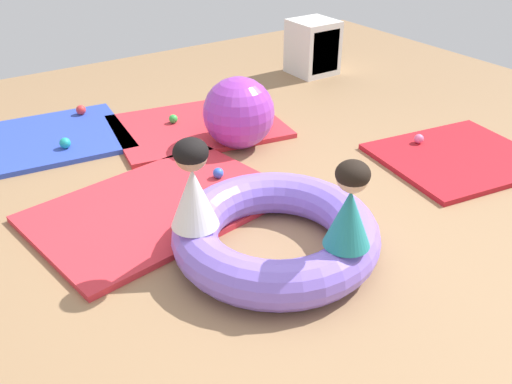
% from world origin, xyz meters
% --- Properties ---
extents(ground_plane, '(8.00, 8.00, 0.00)m').
position_xyz_m(ground_plane, '(0.00, 0.00, 0.00)').
color(ground_plane, '#93704C').
extents(gym_mat_near_right, '(1.53, 1.25, 0.04)m').
position_xyz_m(gym_mat_near_right, '(0.34, 1.72, 0.02)').
color(gym_mat_near_right, red).
rests_on(gym_mat_near_right, ground).
extents(gym_mat_far_left, '(1.71, 1.28, 0.04)m').
position_xyz_m(gym_mat_far_left, '(-0.51, 0.73, 0.02)').
color(gym_mat_far_left, red).
rests_on(gym_mat_far_left, ground).
extents(gym_mat_center_rear, '(1.29, 1.16, 0.04)m').
position_xyz_m(gym_mat_center_rear, '(-0.78, 2.18, 0.02)').
color(gym_mat_center_rear, '#2D47B7').
rests_on(gym_mat_center_rear, ground).
extents(gym_mat_far_right, '(1.28, 1.14, 0.04)m').
position_xyz_m(gym_mat_far_right, '(1.69, 0.09, 0.02)').
color(gym_mat_far_right, '#B21923').
rests_on(gym_mat_far_right, ground).
extents(inflatable_cushion, '(1.18, 1.18, 0.26)m').
position_xyz_m(inflatable_cushion, '(-0.15, -0.09, 0.13)').
color(inflatable_cushion, '#8466E0').
rests_on(inflatable_cushion, ground).
extents(child_in_white, '(0.37, 0.37, 0.51)m').
position_xyz_m(child_in_white, '(-0.57, 0.07, 0.51)').
color(child_in_white, white).
rests_on(child_in_white, inflatable_cushion).
extents(child_in_teal, '(0.31, 0.31, 0.47)m').
position_xyz_m(child_in_teal, '(-0.02, -0.52, 0.49)').
color(child_in_teal, teal).
rests_on(child_in_teal, inflatable_cushion).
extents(play_ball_red, '(0.08, 0.08, 0.08)m').
position_xyz_m(play_ball_red, '(-0.41, 2.49, 0.08)').
color(play_ball_red, red).
rests_on(play_ball_red, gym_mat_center_rear).
extents(play_ball_yellow, '(0.08, 0.08, 0.08)m').
position_xyz_m(play_ball_yellow, '(0.00, 0.59, 0.08)').
color(play_ball_yellow, yellow).
rests_on(play_ball_yellow, gym_mat_far_left).
extents(play_ball_blue, '(0.08, 0.08, 0.08)m').
position_xyz_m(play_ball_blue, '(0.00, 0.81, 0.08)').
color(play_ball_blue, blue).
rests_on(play_ball_blue, gym_mat_far_left).
extents(play_ball_green, '(0.08, 0.08, 0.08)m').
position_xyz_m(play_ball_green, '(0.18, 1.86, 0.08)').
color(play_ball_green, green).
rests_on(play_ball_green, gym_mat_near_right).
extents(play_ball_pink, '(0.08, 0.08, 0.08)m').
position_xyz_m(play_ball_pink, '(1.61, 0.42, 0.08)').
color(play_ball_pink, pink).
rests_on(play_ball_pink, gym_mat_far_right).
extents(play_ball_orange, '(0.08, 0.08, 0.08)m').
position_xyz_m(play_ball_orange, '(-0.17, 0.53, 0.08)').
color(play_ball_orange, orange).
rests_on(play_ball_orange, gym_mat_far_left).
extents(play_ball_teal, '(0.09, 0.09, 0.09)m').
position_xyz_m(play_ball_teal, '(-0.74, 1.89, 0.08)').
color(play_ball_teal, teal).
rests_on(play_ball_teal, gym_mat_center_rear).
extents(play_ball_red_second, '(0.09, 0.09, 0.09)m').
position_xyz_m(play_ball_red_second, '(0.74, 1.68, 0.08)').
color(play_ball_red_second, red).
rests_on(play_ball_red_second, gym_mat_near_right).
extents(exercise_ball_large, '(0.56, 0.56, 0.56)m').
position_xyz_m(exercise_ball_large, '(0.45, 1.24, 0.28)').
color(exercise_ball_large, purple).
rests_on(exercise_ball_large, ground).
extents(storage_cube, '(0.44, 0.44, 0.56)m').
position_xyz_m(storage_cube, '(2.08, 2.33, 0.28)').
color(storage_cube, silver).
rests_on(storage_cube, ground).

